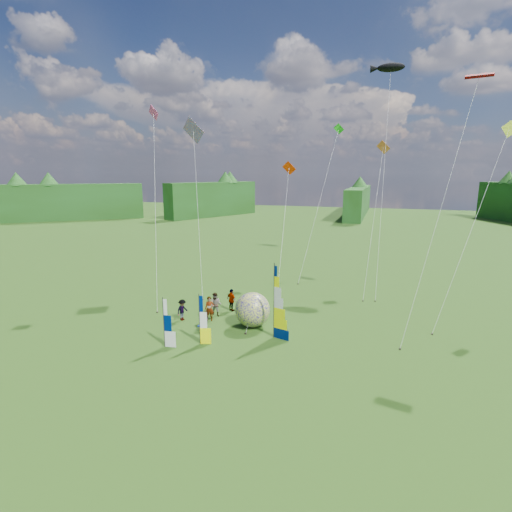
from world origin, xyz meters
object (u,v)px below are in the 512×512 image
(feather_banner_main, at_px, (274,302))
(spectator_c, at_px, (182,310))
(side_banner_far, at_px, (164,323))
(spectator_b, at_px, (216,305))
(side_banner_left, at_px, (200,320))
(spectator_d, at_px, (232,300))
(bol_inflatable, at_px, (252,310))
(spectator_a, at_px, (209,309))
(kite_whale, at_px, (384,165))
(camp_chair, at_px, (202,324))

(feather_banner_main, height_order, spectator_c, feather_banner_main)
(side_banner_far, xyz_separation_m, spectator_b, (0.87, 6.14, -0.67))
(side_banner_left, distance_m, side_banner_far, 2.25)
(side_banner_left, xyz_separation_m, spectator_b, (-1.10, 5.05, -0.71))
(feather_banner_main, bearing_deg, side_banner_far, -132.95)
(spectator_b, xyz_separation_m, spectator_d, (0.73, 1.51, -0.03))
(bol_inflatable, distance_m, spectator_a, 3.47)
(spectator_a, distance_m, spectator_d, 2.64)
(spectator_a, height_order, kite_whale, kite_whale)
(spectator_d, relative_size, camp_chair, 1.88)
(camp_chair, distance_m, kite_whale, 23.17)
(spectator_c, relative_size, camp_chair, 1.67)
(feather_banner_main, xyz_separation_m, spectator_d, (-4.64, 4.02, -1.58))
(spectator_d, bearing_deg, camp_chair, 114.94)
(bol_inflatable, xyz_separation_m, spectator_b, (-3.38, 1.09, -0.33))
(feather_banner_main, height_order, spectator_b, feather_banner_main)
(side_banner_far, distance_m, spectator_a, 5.24)
(side_banner_left, xyz_separation_m, side_banner_far, (-1.97, -1.09, -0.04))
(spectator_a, height_order, spectator_c, spectator_a)
(side_banner_left, height_order, spectator_b, side_banner_left)
(camp_chair, bearing_deg, side_banner_far, -109.83)
(spectator_d, bearing_deg, side_banner_far, 108.63)
(feather_banner_main, bearing_deg, spectator_d, 156.02)
(side_banner_left, height_order, camp_chair, side_banner_left)
(spectator_c, bearing_deg, side_banner_far, -150.74)
(spectator_d, height_order, camp_chair, spectator_d)
(spectator_c, relative_size, kite_whale, 0.07)
(side_banner_left, distance_m, bol_inflatable, 4.59)
(spectator_b, height_order, camp_chair, spectator_b)
(bol_inflatable, bearing_deg, camp_chair, -147.81)
(side_banner_far, height_order, bol_inflatable, side_banner_far)
(spectator_b, bearing_deg, camp_chair, -87.32)
(camp_chair, bearing_deg, spectator_d, 85.19)
(side_banner_far, relative_size, kite_whale, 0.14)
(spectator_c, distance_m, camp_chair, 2.80)
(camp_chair, xyz_separation_m, kite_whale, (11.37, 16.81, 11.18))
(side_banner_left, relative_size, bol_inflatable, 1.30)
(side_banner_left, distance_m, camp_chair, 2.47)
(camp_chair, height_order, kite_whale, kite_whale)
(side_banner_far, height_order, spectator_b, side_banner_far)
(side_banner_far, bearing_deg, feather_banner_main, 23.02)
(bol_inflatable, bearing_deg, side_banner_far, -130.10)
(bol_inflatable, bearing_deg, spectator_a, 178.58)
(bol_inflatable, relative_size, camp_chair, 2.60)
(bol_inflatable, bearing_deg, spectator_b, 162.10)
(spectator_d, bearing_deg, feather_banner_main, 169.59)
(feather_banner_main, height_order, kite_whale, kite_whale)
(spectator_a, distance_m, camp_chair, 2.11)
(camp_chair, bearing_deg, feather_banner_main, 6.60)
(spectator_a, bearing_deg, spectator_c, 176.11)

